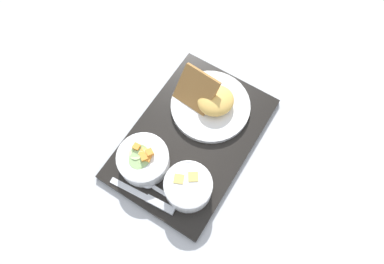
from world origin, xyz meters
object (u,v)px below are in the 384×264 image
at_px(plate_main, 209,102).
at_px(spoon, 154,187).
at_px(knife, 155,202).
at_px(bowl_soup, 188,186).
at_px(bowl_salad, 143,159).

bearing_deg(plate_main, spoon, 178.27).
bearing_deg(spoon, plate_main, -89.78).
distance_m(knife, spoon, 0.04).
relative_size(bowl_soup, knife, 0.65).
bearing_deg(spoon, bowl_salad, -35.96).
relative_size(bowl_salad, bowl_soup, 1.11).
xyz_separation_m(knife, spoon, (0.03, 0.02, -0.00)).
bearing_deg(bowl_salad, spoon, -127.92).
bearing_deg(bowl_salad, bowl_soup, -92.21).
bearing_deg(knife, spoon, -57.05).
relative_size(plate_main, knife, 1.21).
height_order(plate_main, spoon, plate_main).
distance_m(bowl_salad, bowl_soup, 0.13).
height_order(plate_main, knife, plate_main).
bearing_deg(bowl_soup, knife, 140.90).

